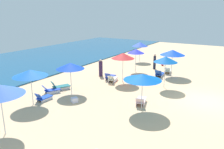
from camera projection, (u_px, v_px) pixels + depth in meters
The scene contains 22 objects.
ground_plane at pixel (206, 101), 16.25m from camera, with size 60.00×60.00×0.00m, color #DFB889.
ocean at pixel (13, 64), 27.41m from camera, with size 60.00×15.52×0.12m, color #1D537E.
umbrella_0 at pixel (173, 52), 22.06m from camera, with size 2.43×2.43×2.67m.
lounge_chair_0_0 at pixel (168, 71), 23.60m from camera, with size 1.37×0.76×0.74m.
lounge_chair_0_1 at pixel (160, 74), 22.52m from camera, with size 1.47×0.75×0.73m.
umbrella_2 at pixel (30, 73), 15.11m from camera, with size 2.35×2.35×2.51m.
lounge_chair_2_0 at pixel (43, 98), 16.30m from camera, with size 1.25×0.58×0.69m.
umbrella_3 at pixel (70, 66), 17.30m from camera, with size 2.19×2.19×2.47m.
lounge_chair_3_0 at pixel (51, 90), 17.80m from camera, with size 1.48×1.16×0.72m.
lounge_chair_3_1 at pixel (60, 86), 18.58m from camera, with size 1.63×1.25×0.81m.
umbrella_4 at pixel (166, 59), 18.54m from camera, with size 1.99×1.99×2.71m.
umbrella_5 at pixel (140, 44), 28.57m from camera, with size 2.01×2.01×2.54m.
umbrella_6 at pixel (143, 77), 14.19m from camera, with size 2.45×2.45×2.47m.
lounge_chair_6_0 at pixel (141, 101), 15.68m from camera, with size 1.56×0.96×0.67m.
umbrella_7 at pixel (123, 56), 20.02m from camera, with size 2.07×2.07×2.73m.
lounge_chair_7_0 at pixel (113, 79), 20.71m from camera, with size 1.50×0.87×0.73m.
lounge_chair_7_1 at pixel (110, 77), 21.38m from camera, with size 1.40×0.71×0.75m.
umbrella_8 at pixel (136, 51), 23.69m from camera, with size 1.82×1.82×2.48m.
beachgoer_0 at pixel (101, 68), 22.41m from camera, with size 0.54×0.54×1.73m.
beachgoer_1 at pixel (155, 62), 25.21m from camera, with size 0.40×0.40×1.73m.
beach_ball_0 at pixel (162, 64), 26.95m from camera, with size 0.34×0.34×0.34m, color #E13543.
cooler_box_1 at pixel (75, 100), 16.00m from camera, with size 0.44×0.38×0.36m, color silver.
Camera 1 is at (-16.47, -2.04, 6.28)m, focal length 35.83 mm.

